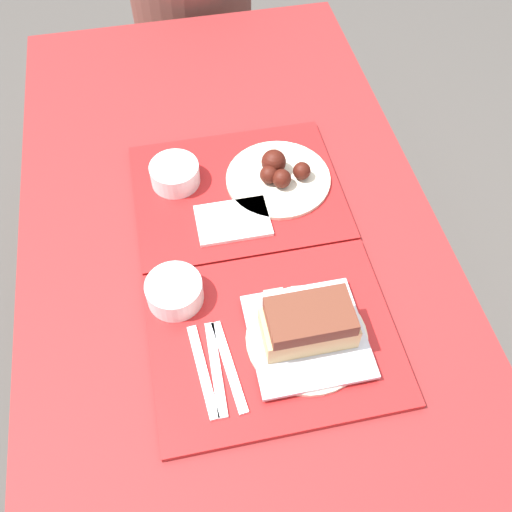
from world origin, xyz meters
TOP-DOWN VIEW (x-y plane):
  - ground_plane at (0.00, 0.00)m, footprint 12.00×12.00m
  - picnic_table at (0.00, 0.00)m, footprint 0.82×1.64m
  - picnic_bench_far at (0.00, 1.04)m, footprint 0.78×0.28m
  - tray_near at (0.03, -0.18)m, footprint 0.42×0.34m
  - tray_far at (0.03, 0.16)m, footprint 0.42×0.34m
  - bowl_coleslaw_near at (-0.12, -0.07)m, footprint 0.10×0.10m
  - brisket_sandwich_plate at (0.08, -0.20)m, footprint 0.21×0.21m
  - plastic_fork_near at (-0.08, -0.22)m, footprint 0.02×0.17m
  - plastic_knife_near at (-0.05, -0.22)m, footprint 0.03×0.17m
  - plastic_spoon_near at (-0.10, -0.22)m, footprint 0.03×0.17m
  - condiment_packet at (0.05, -0.10)m, footprint 0.04×0.03m
  - bowl_coleslaw_far at (-0.09, 0.21)m, footprint 0.10×0.10m
  - wings_plate_far at (0.12, 0.17)m, footprint 0.22×0.22m
  - napkin_far at (0.01, 0.08)m, footprint 0.14×0.10m

SIDE VIEW (x-z plane):
  - ground_plane at x=0.00m, z-range 0.00..0.00m
  - picnic_bench_far at x=0.00m, z-range 0.15..0.61m
  - picnic_table at x=0.00m, z-range 0.28..1.03m
  - tray_near at x=0.03m, z-range 0.75..0.76m
  - tray_far at x=0.03m, z-range 0.75..0.76m
  - plastic_fork_near at x=-0.08m, z-range 0.76..0.77m
  - plastic_knife_near at x=-0.05m, z-range 0.76..0.77m
  - plastic_spoon_near at x=-0.10m, z-range 0.76..0.77m
  - condiment_packet at x=0.05m, z-range 0.76..0.77m
  - napkin_far at x=0.01m, z-range 0.76..0.77m
  - wings_plate_far at x=0.12m, z-range 0.75..0.80m
  - bowl_coleslaw_near at x=-0.12m, z-range 0.76..0.81m
  - bowl_coleslaw_far at x=-0.09m, z-range 0.76..0.81m
  - brisket_sandwich_plate at x=0.08m, z-range 0.75..0.84m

